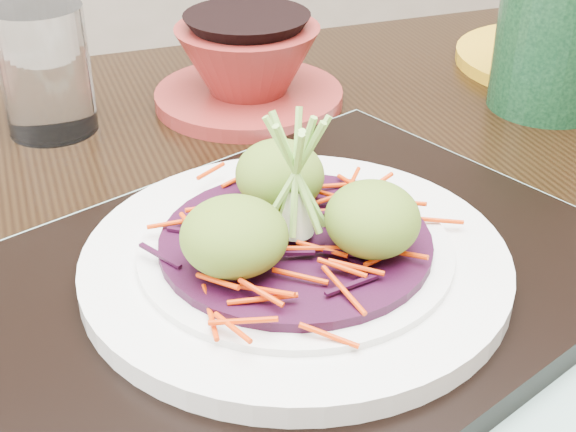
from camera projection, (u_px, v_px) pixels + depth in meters
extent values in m
cube|color=black|center=(302.00, 244.00, 0.60)|extent=(1.30, 0.95, 0.04)
cube|color=black|center=(554.00, 263.00, 1.24)|extent=(0.07, 0.07, 0.72)
cube|color=gray|center=(295.00, 297.00, 0.50)|extent=(0.58, 0.53, 0.00)
cube|color=black|center=(295.00, 283.00, 0.50)|extent=(0.50, 0.45, 0.02)
cylinder|color=silver|center=(295.00, 262.00, 0.49)|extent=(0.26, 0.26, 0.01)
cylinder|color=silver|center=(295.00, 250.00, 0.49)|extent=(0.19, 0.19, 0.01)
cylinder|color=black|center=(295.00, 242.00, 0.48)|extent=(0.16, 0.16, 0.01)
ellipsoid|color=#547322|center=(235.00, 237.00, 0.44)|extent=(0.06, 0.06, 0.04)
ellipsoid|color=#547322|center=(373.00, 220.00, 0.46)|extent=(0.06, 0.06, 0.04)
ellipsoid|color=#547322|center=(280.00, 175.00, 0.51)|extent=(0.06, 0.06, 0.04)
cylinder|color=white|center=(45.00, 71.00, 0.69)|extent=(0.09, 0.09, 0.11)
cylinder|color=maroon|center=(249.00, 97.00, 0.77)|extent=(0.20, 0.20, 0.01)
cylinder|color=gold|center=(558.00, 59.00, 0.86)|extent=(0.26, 0.26, 0.01)
cylinder|color=#194823|center=(554.00, 43.00, 0.73)|extent=(0.12, 0.12, 0.13)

